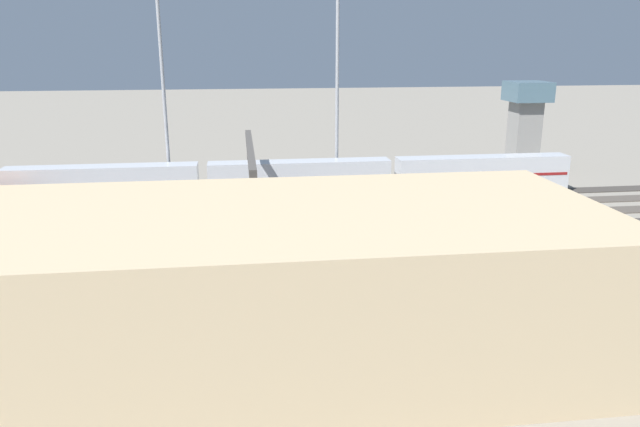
# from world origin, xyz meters

# --- Properties ---
(ground_plane) EXTENTS (400.00, 400.00, 0.00)m
(ground_plane) POSITION_xyz_m (0.00, 0.00, 0.00)
(ground_plane) COLOR gray
(track_bed_0) EXTENTS (140.00, 2.80, 0.12)m
(track_bed_0) POSITION_xyz_m (0.00, -10.00, 0.06)
(track_bed_0) COLOR #3D3833
(track_bed_0) RESTS_ON ground_plane
(track_bed_1) EXTENTS (140.00, 2.80, 0.12)m
(track_bed_1) POSITION_xyz_m (0.00, -5.00, 0.06)
(track_bed_1) COLOR #4C443D
(track_bed_1) RESTS_ON ground_plane
(track_bed_2) EXTENTS (140.00, 2.80, 0.12)m
(track_bed_2) POSITION_xyz_m (0.00, 0.00, 0.06)
(track_bed_2) COLOR #4C443D
(track_bed_2) RESTS_ON ground_plane
(track_bed_3) EXTENTS (140.00, 2.80, 0.12)m
(track_bed_3) POSITION_xyz_m (0.00, 5.00, 0.06)
(track_bed_3) COLOR #3D3833
(track_bed_3) RESTS_ON ground_plane
(track_bed_4) EXTENTS (140.00, 2.80, 0.12)m
(track_bed_4) POSITION_xyz_m (0.00, 10.00, 0.06)
(track_bed_4) COLOR #3D3833
(track_bed_4) RESTS_ON ground_plane
(train_on_track_3) EXTENTS (47.20, 3.00, 3.80)m
(train_on_track_3) POSITION_xyz_m (15.13, 5.00, 2.02)
(train_on_track_3) COLOR #A8AAB2
(train_on_track_3) RESTS_ON ground_plane
(train_on_track_0) EXTENTS (95.60, 3.06, 5.00)m
(train_on_track_0) POSITION_xyz_m (15.68, -10.00, 2.62)
(train_on_track_0) COLOR silver
(train_on_track_0) RESTS_ON ground_plane
(light_mast_0) EXTENTS (2.80, 0.70, 30.99)m
(light_mast_0) POSITION_xyz_m (-1.70, -13.54, 19.38)
(light_mast_0) COLOR #9EA0A5
(light_mast_0) RESTS_ON ground_plane
(light_mast_2) EXTENTS (2.80, 0.70, 29.36)m
(light_mast_2) POSITION_xyz_m (20.06, -12.73, 18.50)
(light_mast_2) COLOR #9EA0A5
(light_mast_2) RESTS_ON ground_plane
(signal_gantry) EXTENTS (0.70, 25.00, 8.80)m
(signal_gantry) POSITION_xyz_m (9.91, 0.00, 7.42)
(signal_gantry) COLOR #4C4742
(signal_gantry) RESTS_ON ground_plane
(maintenance_shed) EXTENTS (53.05, 18.09, 9.85)m
(maintenance_shed) POSITION_xyz_m (15.11, 29.39, 4.92)
(maintenance_shed) COLOR tan
(maintenance_shed) RESTS_ON ground_plane
(control_tower) EXTENTS (6.00, 6.00, 13.66)m
(control_tower) POSITION_xyz_m (-33.60, -25.39, 7.98)
(control_tower) COLOR gray
(control_tower) RESTS_ON ground_plane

